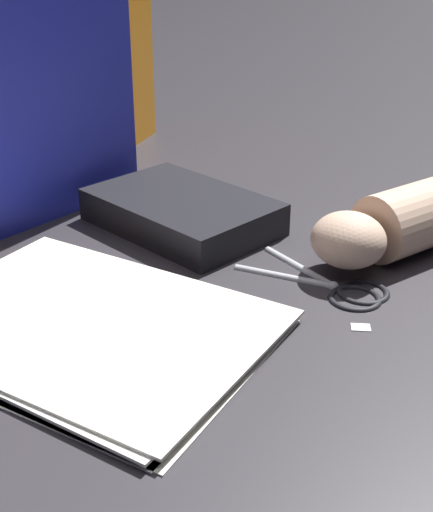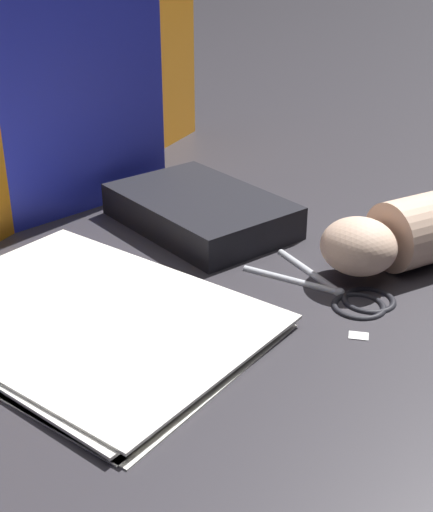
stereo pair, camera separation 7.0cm
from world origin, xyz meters
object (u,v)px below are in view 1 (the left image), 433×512
paper_stack (84,326)px  hand_forearm (424,214)px  book_closed (182,212)px  scissors (338,285)px

paper_stack → hand_forearm: size_ratio=1.10×
hand_forearm → book_closed: bearing=108.6°
scissors → book_closed: bearing=75.8°
paper_stack → hand_forearm: bearing=-32.8°
book_closed → paper_stack: bearing=-168.9°
book_closed → hand_forearm: (0.09, -0.28, 0.02)m
book_closed → hand_forearm: bearing=-71.4°
hand_forearm → paper_stack: bearing=147.2°
paper_stack → scissors: bearing=-42.1°
book_closed → scissors: 0.24m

